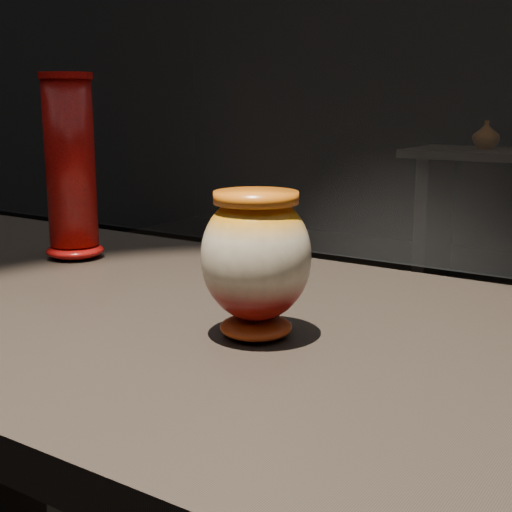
{
  "coord_description": "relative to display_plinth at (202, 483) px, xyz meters",
  "views": [
    {
      "loc": [
        0.61,
        -0.76,
        1.2
      ],
      "look_at": [
        0.13,
        -0.04,
        1.01
      ],
      "focal_mm": 50.0,
      "sensor_mm": 36.0,
      "label": 1
    }
  ],
  "objects": [
    {
      "name": "display_plinth",
      "position": [
        0.0,
        0.0,
        0.0
      ],
      "size": [
        2.0,
        0.8,
        0.9
      ],
      "color": "black",
      "rests_on": "ground"
    },
    {
      "name": "back_vase_left",
      "position": [
        -0.66,
        3.67,
        0.35
      ],
      "size": [
        0.23,
        0.23,
        0.17
      ],
      "primitive_type": "imported",
      "rotation": [
        0.0,
        0.0,
        0.75
      ],
      "color": "brown",
      "rests_on": "back_shelf"
    },
    {
      "name": "main_vase",
      "position": [
        0.13,
        -0.04,
        0.37
      ],
      "size": [
        0.16,
        0.16,
        0.19
      ],
      "rotation": [
        0.0,
        0.0,
        -0.15
      ],
      "color": "#6C0D09",
      "rests_on": "display_plinth"
    },
    {
      "name": "tall_vase",
      "position": [
        -0.42,
        0.15,
        0.44
      ],
      "size": [
        0.14,
        0.14,
        0.35
      ],
      "rotation": [
        0.0,
        0.0,
        -0.3
      ],
      "color": "red",
      "rests_on": "display_plinth"
    }
  ]
}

